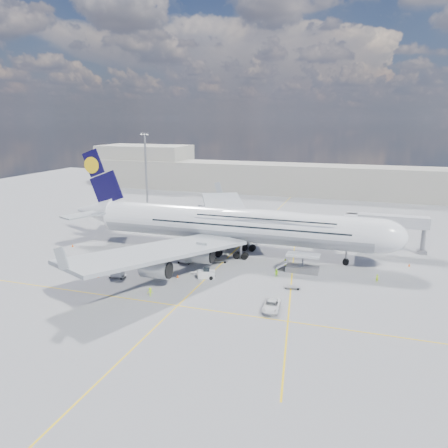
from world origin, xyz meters
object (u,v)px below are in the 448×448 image
(crew_tug, at_px, (150,292))
(crew_van, at_px, (285,262))
(dolly_row_c, at_px, (117,272))
(cone_nose, at_px, (409,265))
(service_van, at_px, (271,306))
(crew_wing, at_px, (141,258))
(dolly_back, at_px, (144,261))
(cone_wing_right_inner, at_px, (178,276))
(dolly_row_a, at_px, (112,263))
(airliner, at_px, (233,224))
(cone_tail, at_px, (73,246))
(cargo_loader, at_px, (302,266))
(catering_truck_inner, at_px, (229,222))
(dolly_nose_near, at_px, (220,260))
(catering_truck_outer, at_px, (209,212))
(dolly_row_b, at_px, (185,259))
(jet_bridge, at_px, (372,223))
(crew_nose, at_px, (377,278))
(baggage_tug, at_px, (207,274))
(cone_wing_left_inner, at_px, (233,240))
(cone_wing_right_outer, at_px, (98,276))
(dolly_nose_far, at_px, (293,287))
(cone_wing_left_outer, at_px, (212,228))
(crew_loader, at_px, (276,273))
(light_mast, at_px, (146,172))

(crew_tug, bearing_deg, crew_van, 28.29)
(dolly_row_c, distance_m, cone_nose, 59.42)
(service_van, relative_size, crew_wing, 2.91)
(dolly_back, xyz_separation_m, cone_nose, (53.45, 15.20, -0.08))
(cone_wing_right_inner, bearing_deg, dolly_row_a, 170.18)
(dolly_row_c, bearing_deg, airliner, 49.33)
(dolly_row_c, bearing_deg, cone_tail, 142.09)
(dolly_row_c, bearing_deg, cargo_loader, 20.56)
(catering_truck_inner, relative_size, cone_nose, 12.76)
(dolly_nose_near, relative_size, catering_truck_outer, 0.50)
(dolly_row_b, bearing_deg, cone_tail, -172.07)
(jet_bridge, distance_m, crew_tug, 53.23)
(cone_nose, bearing_deg, dolly_row_c, -155.33)
(service_van, xyz_separation_m, cone_nose, (22.62, 29.96, -0.48))
(catering_truck_outer, distance_m, crew_nose, 63.93)
(baggage_tug, xyz_separation_m, cone_wing_left_inner, (-2.68, 26.25, -0.59))
(dolly_row_c, height_order, cone_nose, dolly_row_c)
(cone_wing_left_inner, height_order, cone_wing_right_outer, cone_wing_left_inner)
(dolly_nose_near, distance_m, crew_tug, 22.13)
(dolly_row_a, height_order, dolly_nose_near, dolly_nose_near)
(dolly_nose_far, height_order, cone_wing_left_inner, cone_wing_left_inner)
(cone_wing_left_outer, height_order, cone_wing_right_outer, cone_wing_left_outer)
(cone_wing_left_outer, bearing_deg, baggage_tug, -71.53)
(dolly_back, xyz_separation_m, crew_nose, (46.99, 3.57, 0.41))
(service_van, bearing_deg, crew_nose, 44.36)
(crew_nose, bearing_deg, crew_tug, 174.26)
(dolly_back, relative_size, cone_wing_left_inner, 6.23)
(catering_truck_inner, xyz_separation_m, cone_nose, (45.04, -18.09, -1.83))
(dolly_row_a, xyz_separation_m, dolly_row_c, (5.39, -6.49, 0.75))
(crew_nose, bearing_deg, catering_truck_inner, 109.15)
(crew_loader, bearing_deg, catering_truck_inner, 145.09)
(dolly_row_b, relative_size, cone_nose, 5.13)
(dolly_row_a, relative_size, cone_wing_right_outer, 5.82)
(dolly_row_a, bearing_deg, crew_van, 20.63)
(crew_loader, height_order, crew_tug, crew_loader)
(crew_nose, relative_size, cone_tail, 2.47)
(service_van, bearing_deg, cone_wing_left_outer, 115.72)
(cone_wing_left_inner, relative_size, cone_wing_right_inner, 0.94)
(crew_nose, bearing_deg, dolly_back, 151.11)
(dolly_row_c, distance_m, cone_wing_right_inner, 11.66)
(crew_van, distance_m, cone_wing_right_outer, 37.73)
(baggage_tug, relative_size, crew_nose, 2.20)
(airliner, relative_size, crew_wing, 41.49)
(dolly_back, relative_size, crew_wing, 1.96)
(dolly_row_c, distance_m, cone_wing_left_inner, 34.24)
(jet_bridge, height_order, cone_wing_left_inner, jet_bridge)
(crew_loader, height_order, crew_wing, crew_wing)
(dolly_row_c, xyz_separation_m, dolly_back, (0.54, 9.60, -0.69))
(dolly_row_b, xyz_separation_m, cone_wing_left_outer, (-4.74, 30.00, -0.72))
(light_mast, height_order, dolly_row_c, light_mast)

